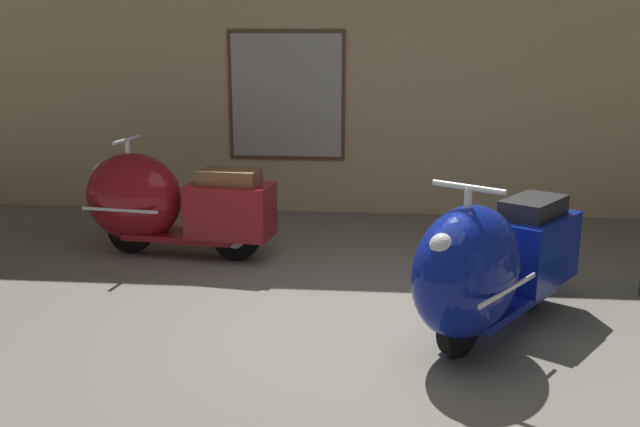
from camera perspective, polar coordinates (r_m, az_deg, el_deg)
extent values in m
plane|color=slate|center=(4.97, 3.33, -9.73)|extent=(60.00, 60.00, 0.00)
cube|color=#CCB784|center=(8.20, 4.48, 12.12)|extent=(18.00, 0.20, 3.48)
cube|color=brown|center=(8.18, -2.65, 9.28)|extent=(1.31, 0.03, 1.44)
cube|color=#B2B2AD|center=(8.16, -2.67, 9.27)|extent=(1.23, 0.01, 1.36)
cylinder|color=black|center=(6.99, -14.74, -1.24)|extent=(0.45, 0.15, 0.44)
cylinder|color=silver|center=(6.99, -14.74, -1.24)|extent=(0.21, 0.13, 0.20)
cylinder|color=black|center=(6.58, -6.66, -1.81)|extent=(0.45, 0.15, 0.44)
cylinder|color=silver|center=(6.58, -6.66, -1.81)|extent=(0.21, 0.13, 0.20)
cube|color=maroon|center=(6.77, -10.81, -1.70)|extent=(1.09, 0.53, 0.05)
ellipsoid|color=maroon|center=(6.89, -14.49, 1.24)|extent=(0.99, 0.69, 0.83)
cube|color=maroon|center=(6.53, -7.08, 0.25)|extent=(0.80, 0.53, 0.48)
cube|color=brown|center=(6.46, -7.16, 2.90)|extent=(0.56, 0.37, 0.13)
sphere|color=silver|center=(6.99, -16.85, 3.18)|extent=(0.16, 0.16, 0.16)
cylinder|color=silver|center=(6.83, -14.93, 4.38)|extent=(0.05, 0.05, 0.31)
cylinder|color=silver|center=(6.81, -15.01, 5.65)|extent=(0.10, 0.48, 0.04)
cube|color=silver|center=(6.66, -15.56, 0.26)|extent=(0.73, 0.11, 0.03)
cylinder|color=black|center=(4.72, 11.01, -8.37)|extent=(0.33, 0.42, 0.45)
cylinder|color=silver|center=(4.72, 11.01, -8.37)|extent=(0.20, 0.23, 0.20)
cylinder|color=black|center=(5.62, 16.31, -5.00)|extent=(0.33, 0.42, 0.45)
cylinder|color=silver|center=(5.62, 16.31, -5.00)|extent=(0.20, 0.23, 0.20)
cube|color=navy|center=(5.17, 13.89, -6.77)|extent=(0.93, 1.11, 0.06)
ellipsoid|color=navy|center=(4.65, 11.53, -4.51)|extent=(1.01, 1.11, 0.85)
cube|color=navy|center=(5.51, 16.30, -2.69)|extent=(0.80, 0.88, 0.49)
cube|color=black|center=(5.43, 16.52, 0.49)|extent=(0.56, 0.62, 0.13)
sphere|color=silver|center=(4.32, 9.68, -2.61)|extent=(0.17, 0.17, 0.17)
cylinder|color=silver|center=(4.52, 11.57, 0.10)|extent=(0.05, 0.05, 0.31)
cylinder|color=silver|center=(4.48, 11.66, 2.04)|extent=(0.43, 0.31, 0.04)
cube|color=silver|center=(4.55, 14.67, -5.85)|extent=(0.44, 0.63, 0.03)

